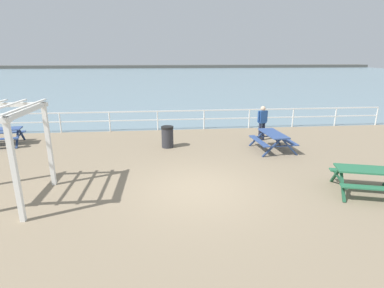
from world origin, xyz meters
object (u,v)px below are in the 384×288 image
Objects in this scene: picnic_table_near_right at (273,137)px; litter_bin at (167,137)px; picnic_table_mid_centre at (368,175)px; picnic_table_near_left at (0,133)px; visitor at (262,121)px.

litter_bin is at bearing 75.03° from picnic_table_near_right.
picnic_table_near_left is at bearing 171.21° from picnic_table_mid_centre.
picnic_table_near_left is at bearing -104.31° from visitor.
picnic_table_near_left is 0.94× the size of picnic_table_mid_centre.
visitor is (12.06, -0.34, 0.36)m from picnic_table_near_left.
picnic_table_near_right is 4.58m from litter_bin.
visitor reaches higher than picnic_table_near_left.
picnic_table_near_left is at bearing 77.41° from picnic_table_near_right.
litter_bin is (7.53, -1.05, -0.10)m from picnic_table_near_left.
picnic_table_near_right is 1.98× the size of litter_bin.
litter_bin is (-4.53, -0.71, -0.47)m from visitor.
picnic_table_mid_centre is 7.81m from litter_bin.
litter_bin is (-5.73, 5.31, -0.10)m from picnic_table_mid_centre.
litter_bin is at bearing 154.02° from picnic_table_mid_centre.
picnic_table_near_left is 14.71m from picnic_table_mid_centre.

